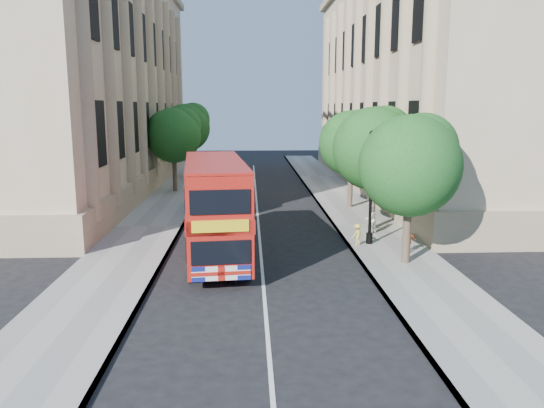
{
  "coord_description": "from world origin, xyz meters",
  "views": [
    {
      "loc": [
        -0.48,
        -17.34,
        6.31
      ],
      "look_at": [
        0.46,
        4.37,
        2.3
      ],
      "focal_mm": 35.0,
      "sensor_mm": 36.0,
      "label": 1
    }
  ],
  "objects": [
    {
      "name": "tree_left_far",
      "position": [
        -5.96,
        22.03,
        4.44
      ],
      "size": [
        4.0,
        4.0,
        6.3
      ],
      "color": "#473828",
      "rests_on": "ground"
    },
    {
      "name": "tree_left_back",
      "position": [
        -5.96,
        30.03,
        4.71
      ],
      "size": [
        4.2,
        4.2,
        6.65
      ],
      "color": "#473828",
      "rests_on": "ground"
    },
    {
      "name": "tree_right_near",
      "position": [
        5.84,
        3.03,
        4.25
      ],
      "size": [
        4.0,
        4.0,
        6.08
      ],
      "color": "#473828",
      "rests_on": "ground"
    },
    {
      "name": "tree_right_mid",
      "position": [
        5.84,
        9.03,
        4.45
      ],
      "size": [
        4.2,
        4.2,
        6.37
      ],
      "color": "#473828",
      "rests_on": "ground"
    },
    {
      "name": "lamp_post",
      "position": [
        5.0,
        6.0,
        2.51
      ],
      "size": [
        0.32,
        0.32,
        5.16
      ],
      "color": "black",
      "rests_on": "pavement_right"
    },
    {
      "name": "pavement_left",
      "position": [
        -5.75,
        10.0,
        0.06
      ],
      "size": [
        3.5,
        80.0,
        0.12
      ],
      "primitive_type": "cube",
      "color": "gray",
      "rests_on": "ground"
    },
    {
      "name": "ground",
      "position": [
        0.0,
        0.0,
        0.0
      ],
      "size": [
        120.0,
        120.0,
        0.0
      ],
      "primitive_type": "plane",
      "color": "black",
      "rests_on": "ground"
    },
    {
      "name": "double_decker_bus",
      "position": [
        -1.91,
        4.44,
        2.24
      ],
      "size": [
        3.19,
        8.95,
        4.05
      ],
      "rotation": [
        0.0,
        0.0,
        0.1
      ],
      "color": "#A4130B",
      "rests_on": "ground"
    },
    {
      "name": "tree_right_far",
      "position": [
        5.84,
        15.03,
        4.31
      ],
      "size": [
        4.0,
        4.0,
        6.15
      ],
      "color": "#473828",
      "rests_on": "ground"
    },
    {
      "name": "building_left",
      "position": [
        -13.8,
        24.0,
        9.0
      ],
      "size": [
        12.0,
        38.0,
        18.0
      ],
      "primitive_type": "cube",
      "color": "tan",
      "rests_on": "ground"
    },
    {
      "name": "building_right",
      "position": [
        13.8,
        24.0,
        9.0
      ],
      "size": [
        12.0,
        38.0,
        18.0
      ],
      "primitive_type": "cube",
      "color": "tan",
      "rests_on": "ground"
    },
    {
      "name": "police_constable",
      "position": [
        -1.17,
        1.0,
        0.85
      ],
      "size": [
        0.71,
        0.57,
        1.71
      ],
      "primitive_type": "imported",
      "rotation": [
        0.0,
        0.0,
        2.85
      ],
      "color": "black",
      "rests_on": "ground"
    },
    {
      "name": "woman_pedestrian",
      "position": [
        5.47,
        7.98,
        0.85
      ],
      "size": [
        0.9,
        0.88,
        1.46
      ],
      "primitive_type": "imported",
      "rotation": [
        0.0,
        0.0,
        3.82
      ],
      "color": "silver",
      "rests_on": "pavement_right"
    },
    {
      "name": "pavement_right",
      "position": [
        5.75,
        10.0,
        0.06
      ],
      "size": [
        3.5,
        80.0,
        0.12
      ],
      "primitive_type": "cube",
      "color": "gray",
      "rests_on": "ground"
    },
    {
      "name": "child_a",
      "position": [
        6.33,
        4.42,
        0.65
      ],
      "size": [
        0.65,
        0.32,
        1.07
      ],
      "primitive_type": "imported",
      "rotation": [
        0.0,
        0.0,
        3.05
      ],
      "color": "orange",
      "rests_on": "pavement_right"
    },
    {
      "name": "box_van",
      "position": [
        -1.81,
        14.98,
        1.35
      ],
      "size": [
        2.32,
        4.96,
        2.76
      ],
      "rotation": [
        0.0,
        0.0,
        -0.08
      ],
      "color": "black",
      "rests_on": "ground"
    },
    {
      "name": "child_b",
      "position": [
        4.4,
        5.76,
        0.61
      ],
      "size": [
        0.73,
        0.61,
        0.98
      ],
      "primitive_type": "imported",
      "rotation": [
        0.0,
        0.0,
        3.62
      ],
      "color": "#E3C74D",
      "rests_on": "pavement_right"
    }
  ]
}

